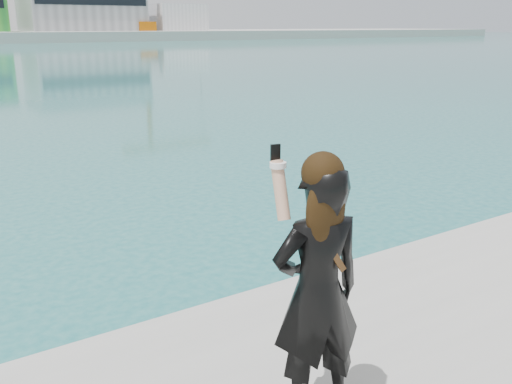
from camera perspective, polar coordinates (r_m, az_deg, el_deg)
warehouse_grey_right at (r=137.73m, az=-17.04°, el=17.76°), size 25.50×15.35×12.50m
ancillary_shed at (r=144.02m, az=-7.94°, el=16.90°), size 12.00×10.00×6.00m
flagpole_right at (r=126.52m, az=-24.05°, el=16.50°), size 1.28×0.16×8.00m
woman at (r=3.67m, az=6.17°, el=-9.30°), size 0.69×0.53×1.80m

